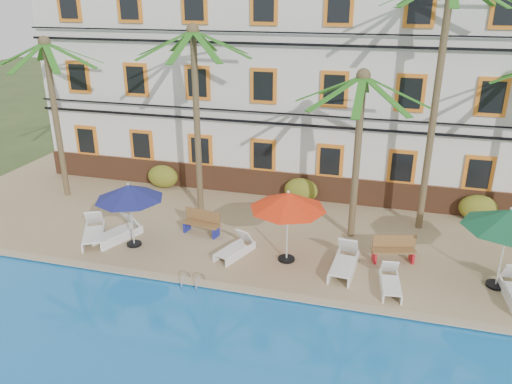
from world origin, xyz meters
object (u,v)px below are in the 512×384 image
(palm_a, at_px, (52,95))
(bench_left, at_px, (202,222))
(palm_c, at_px, (359,130))
(lounger_c, at_px, (235,248))
(lounger_e, at_px, (390,282))
(umbrella_red, at_px, (288,201))
(pool_ladder, at_px, (193,284))
(umbrella_green, at_px, (509,219))
(umbrella_blue, at_px, (129,192))
(lounger_a, at_px, (94,232))
(bench_right, at_px, (393,248))
(palm_b, at_px, (196,94))
(lounger_b, at_px, (118,232))
(lounger_d, at_px, (344,262))
(palm_d, at_px, (439,74))

(palm_a, relative_size, bench_left, 4.52)
(palm_c, distance_m, lounger_c, 6.08)
(palm_a, bearing_deg, lounger_e, -15.82)
(umbrella_red, bearing_deg, pool_ladder, -137.76)
(palm_c, xyz_separation_m, umbrella_green, (4.80, -2.39, -1.83))
(umbrella_blue, xyz_separation_m, lounger_a, (-1.68, 0.01, -1.79))
(lounger_e, bearing_deg, bench_right, 89.18)
(palm_b, bearing_deg, lounger_c, -52.11)
(palm_a, xyz_separation_m, pool_ladder, (8.49, -5.55, -4.61))
(lounger_e, bearing_deg, palm_a, 164.18)
(palm_a, height_order, umbrella_red, palm_a)
(palm_b, relative_size, lounger_b, 3.79)
(lounger_d, xyz_separation_m, bench_left, (-5.60, 1.35, 0.16))
(palm_d, distance_m, lounger_a, 13.89)
(palm_a, distance_m, palm_b, 6.57)
(umbrella_red, relative_size, umbrella_green, 0.95)
(umbrella_green, xyz_separation_m, bench_right, (-3.23, 0.83, -1.88))
(lounger_a, xyz_separation_m, lounger_e, (10.89, -0.51, -0.06))
(lounger_a, bearing_deg, umbrella_green, 2.20)
(palm_b, xyz_separation_m, lounger_a, (-2.87, -3.70, -4.65))
(lounger_c, distance_m, pool_ladder, 2.34)
(lounger_d, height_order, bench_right, lounger_d)
(pool_ladder, bearing_deg, lounger_b, 150.63)
(umbrella_red, xyz_separation_m, umbrella_green, (6.79, 0.14, 0.11))
(palm_d, bearing_deg, bench_right, -107.92)
(palm_b, relative_size, lounger_c, 4.22)
(lounger_d, relative_size, bench_right, 1.32)
(palm_c, distance_m, lounger_a, 10.54)
(lounger_c, bearing_deg, umbrella_blue, -175.63)
(umbrella_green, xyz_separation_m, lounger_d, (-4.78, -0.31, -2.04))
(palm_a, distance_m, palm_d, 15.66)
(palm_d, relative_size, umbrella_green, 3.45)
(lounger_c, bearing_deg, lounger_a, -177.03)
(palm_b, bearing_deg, bench_left, -66.95)
(palm_b, relative_size, lounger_e, 4.48)
(umbrella_red, bearing_deg, lounger_a, -176.88)
(palm_b, height_order, palm_c, palm_b)
(palm_b, height_order, umbrella_red, palm_b)
(pool_ladder, bearing_deg, lounger_a, 158.14)
(lounger_b, distance_m, pool_ladder, 4.49)
(lounger_c, bearing_deg, bench_right, 11.34)
(palm_b, bearing_deg, umbrella_blue, -107.83)
(palm_c, height_order, umbrella_green, palm_c)
(palm_c, height_order, lounger_c, palm_c)
(lounger_b, relative_size, bench_left, 1.29)
(lounger_b, bearing_deg, lounger_c, 0.16)
(umbrella_red, bearing_deg, bench_left, 161.81)
(lounger_d, height_order, pool_ladder, lounger_d)
(lounger_e, bearing_deg, lounger_d, 154.19)
(umbrella_green, height_order, lounger_e, umbrella_green)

